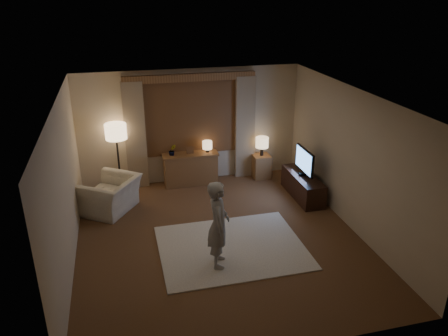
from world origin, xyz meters
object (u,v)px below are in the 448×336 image
object	(u,v)px
sideboard	(191,169)
side_table	(261,166)
tv_stand	(303,186)
person	(218,224)
armchair	(110,195)

from	to	relation	value
sideboard	side_table	bearing A→B (deg)	-1.70
tv_stand	person	bearing A→B (deg)	-139.46
side_table	tv_stand	bearing A→B (deg)	-66.01
tv_stand	person	distance (m)	3.13
armchair	person	size ratio (longest dim) A/B	0.73
sideboard	armchair	size ratio (longest dim) A/B	1.12
sideboard	person	world-z (taller)	person
side_table	person	bearing A→B (deg)	-119.39
armchair	side_table	size ratio (longest dim) A/B	1.91
armchair	tv_stand	distance (m)	4.04
sideboard	tv_stand	world-z (taller)	sideboard
armchair	tv_stand	size ratio (longest dim) A/B	0.76
armchair	tv_stand	bearing A→B (deg)	119.32
sideboard	side_table	xyz separation A→B (m)	(1.69, -0.05, -0.07)
sideboard	person	bearing A→B (deg)	-92.15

